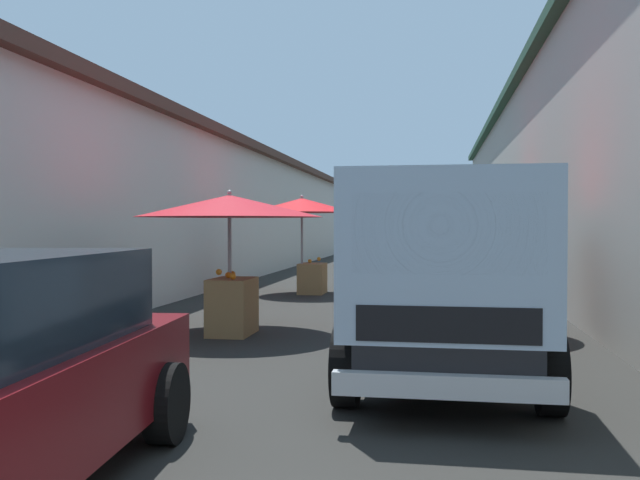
{
  "coord_description": "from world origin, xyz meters",
  "views": [
    {
      "loc": [
        -1.35,
        -1.56,
        1.62
      ],
      "look_at": [
        12.84,
        0.74,
        1.32
      ],
      "focal_mm": 39.38,
      "sensor_mm": 36.0,
      "label": 1
    }
  ],
  "objects_px": {
    "fruit_stall_near_left": "(477,228)",
    "delivery_truck": "(446,285)",
    "fruit_stall_far_right": "(471,220)",
    "fruit_stall_near_right": "(230,220)",
    "parked_scooter": "(517,285)",
    "vendor_by_crates": "(431,258)",
    "fruit_stall_mid_lane": "(304,217)"
  },
  "relations": [
    {
      "from": "fruit_stall_near_right",
      "to": "parked_scooter",
      "type": "distance_m",
      "value": 6.3
    },
    {
      "from": "fruit_stall_far_right",
      "to": "parked_scooter",
      "type": "relative_size",
      "value": 1.44
    },
    {
      "from": "vendor_by_crates",
      "to": "fruit_stall_near_right",
      "type": "bearing_deg",
      "value": 150.28
    },
    {
      "from": "fruit_stall_far_right",
      "to": "fruit_stall_near_right",
      "type": "bearing_deg",
      "value": 151.7
    },
    {
      "from": "fruit_stall_mid_lane",
      "to": "fruit_stall_far_right",
      "type": "bearing_deg",
      "value": -73.8
    },
    {
      "from": "fruit_stall_mid_lane",
      "to": "fruit_stall_near_right",
      "type": "bearing_deg",
      "value": -179.82
    },
    {
      "from": "vendor_by_crates",
      "to": "parked_scooter",
      "type": "distance_m",
      "value": 2.04
    },
    {
      "from": "fruit_stall_far_right",
      "to": "fruit_stall_near_left",
      "type": "xyz_separation_m",
      "value": [
        -6.71,
        0.27,
        -0.17
      ]
    },
    {
      "from": "fruit_stall_mid_lane",
      "to": "vendor_by_crates",
      "type": "height_order",
      "value": "fruit_stall_mid_lane"
    },
    {
      "from": "fruit_stall_near_right",
      "to": "fruit_stall_near_left",
      "type": "height_order",
      "value": "fruit_stall_near_right"
    },
    {
      "from": "fruit_stall_far_right",
      "to": "delivery_truck",
      "type": "xyz_separation_m",
      "value": [
        -10.49,
        0.78,
        -0.71
      ]
    },
    {
      "from": "fruit_stall_far_right",
      "to": "delivery_truck",
      "type": "height_order",
      "value": "fruit_stall_far_right"
    },
    {
      "from": "fruit_stall_far_right",
      "to": "fruit_stall_mid_lane",
      "type": "height_order",
      "value": "fruit_stall_far_right"
    },
    {
      "from": "fruit_stall_mid_lane",
      "to": "delivery_truck",
      "type": "relative_size",
      "value": 0.5
    },
    {
      "from": "vendor_by_crates",
      "to": "delivery_truck",
      "type": "bearing_deg",
      "value": -178.83
    },
    {
      "from": "fruit_stall_near_left",
      "to": "fruit_stall_far_right",
      "type": "bearing_deg",
      "value": -2.28
    },
    {
      "from": "fruit_stall_far_right",
      "to": "parked_scooter",
      "type": "distance_m",
      "value": 3.48
    },
    {
      "from": "fruit_stall_far_right",
      "to": "fruit_stall_mid_lane",
      "type": "xyz_separation_m",
      "value": [
        -1.14,
        3.92,
        0.07
      ]
    },
    {
      "from": "fruit_stall_near_right",
      "to": "fruit_stall_far_right",
      "type": "distance_m",
      "value": 8.23
    },
    {
      "from": "fruit_stall_near_left",
      "to": "parked_scooter",
      "type": "height_order",
      "value": "fruit_stall_near_left"
    },
    {
      "from": "vendor_by_crates",
      "to": "fruit_stall_mid_lane",
      "type": "bearing_deg",
      "value": 72.39
    },
    {
      "from": "fruit_stall_near_left",
      "to": "delivery_truck",
      "type": "bearing_deg",
      "value": 172.26
    },
    {
      "from": "fruit_stall_near_left",
      "to": "delivery_truck",
      "type": "xyz_separation_m",
      "value": [
        -3.78,
        0.51,
        -0.54
      ]
    },
    {
      "from": "fruit_stall_far_right",
      "to": "vendor_by_crates",
      "type": "distance_m",
      "value": 2.44
    },
    {
      "from": "fruit_stall_mid_lane",
      "to": "vendor_by_crates",
      "type": "xyz_separation_m",
      "value": [
        -0.94,
        -2.97,
        -0.91
      ]
    },
    {
      "from": "fruit_stall_far_right",
      "to": "delivery_truck",
      "type": "distance_m",
      "value": 10.54
    },
    {
      "from": "delivery_truck",
      "to": "parked_scooter",
      "type": "distance_m",
      "value": 7.51
    },
    {
      "from": "vendor_by_crates",
      "to": "fruit_stall_far_right",
      "type": "bearing_deg",
      "value": -24.6
    },
    {
      "from": "fruit_stall_near_right",
      "to": "fruit_stall_far_right",
      "type": "height_order",
      "value": "fruit_stall_far_right"
    },
    {
      "from": "fruit_stall_mid_lane",
      "to": "parked_scooter",
      "type": "height_order",
      "value": "fruit_stall_mid_lane"
    },
    {
      "from": "fruit_stall_far_right",
      "to": "parked_scooter",
      "type": "bearing_deg",
      "value": -167.02
    },
    {
      "from": "fruit_stall_mid_lane",
      "to": "parked_scooter",
      "type": "xyz_separation_m",
      "value": [
        -2.01,
        -4.64,
        -1.37
      ]
    }
  ]
}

